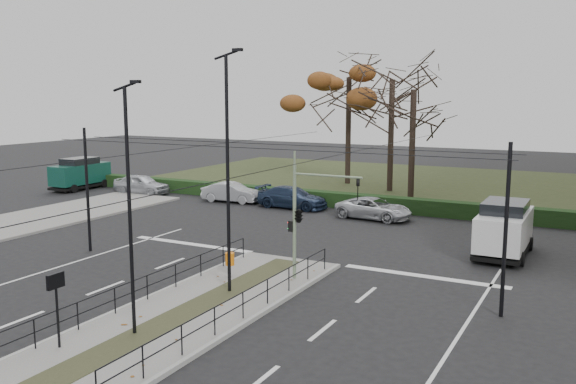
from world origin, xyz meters
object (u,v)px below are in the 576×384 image
Objects in this scene: info_panel at (56,289)px; white_van at (504,227)px; streetlamp_median_far at (228,172)px; parked_car_first at (141,184)px; bare_tree_center at (392,88)px; bare_tree_near at (414,98)px; traffic_light at (301,213)px; green_van at (80,173)px; streetlamp_median_near at (130,209)px; parked_car_second at (231,192)px; parked_car_fourth at (374,208)px; litter_bin at (230,259)px; rust_tree at (349,77)px; parked_car_third at (292,197)px.

white_van is (9.89, 17.68, -0.57)m from info_panel.
info_panel is 7.49m from streetlamp_median_far.
info_panel is at bearing -146.18° from parked_car_first.
bare_tree_center is 3.86m from bare_tree_near.
info_panel is at bearing -88.20° from bare_tree_center.
green_van is at bearing 152.50° from traffic_light.
streetlamp_median_near is at bearing -85.85° from bare_tree_center.
parked_car_fourth is (11.05, -0.99, -0.05)m from parked_car_second.
streetlamp_median_near is at bearing -40.86° from green_van.
parked_car_first reaches higher than litter_bin.
rust_tree reaches higher than parked_car_second.
rust_tree reaches higher than streetlamp_median_near.
bare_tree_center reaches higher than streetlamp_median_near.
white_van reaches higher than green_van.
parked_car_fourth is (1.01, 14.57, -0.18)m from litter_bin.
info_panel is 0.20× the size of bare_tree_center.
litter_bin is 0.21× the size of parked_car_fourth.
litter_bin is at bearing 86.71° from info_panel.
traffic_light is 0.41× the size of bare_tree_center.
bare_tree_center reaches higher than info_panel.
info_panel is 20.26m from white_van.
parked_car_fourth reaches higher than litter_bin.
info_panel is 0.50× the size of parked_car_first.
green_van is at bearing 93.13° from parked_car_third.
bare_tree_near is at bearing 94.80° from traffic_light.
parked_car_second is 14.87m from bare_tree_center.
streetlamp_median_far is at bearing -122.65° from traffic_light.
info_panel is at bearing -44.70° from green_van.
white_van is at bearing 52.79° from streetlamp_median_far.
parked_car_second is (-11.15, 17.26, -4.03)m from streetlamp_median_far.
info_panel is 25.88m from parked_car_second.
info_panel is 24.46m from parked_car_third.
parked_car_first is at bearing -159.69° from bare_tree_near.
traffic_light reaches higher than parked_car_second.
bare_tree_center is at bearing 124.30° from white_van.
streetlamp_median_far is at bearing -33.40° from green_van.
white_van is (6.61, 8.30, -1.50)m from traffic_light.
litter_bin is at bearing -132.98° from parked_car_first.
rust_tree is 5.13m from bare_tree_center.
parked_car_third is 0.48× the size of bare_tree_near.
info_panel reaches higher than parked_car_second.
streetlamp_median_near is at bearing -90.43° from bare_tree_near.
bare_tree_center is at bearing 91.80° from info_panel.
bare_tree_near is (7.03, -5.11, -1.64)m from rust_tree.
rust_tree is at bearing 103.74° from streetlamp_median_far.
info_panel is 0.19× the size of rust_tree.
bare_tree_near is (19.13, 7.08, 6.59)m from parked_car_first.
streetlamp_median_near reaches higher than white_van.
streetlamp_median_near reaches higher than litter_bin.
streetlamp_median_near is 1.74× the size of parked_car_first.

